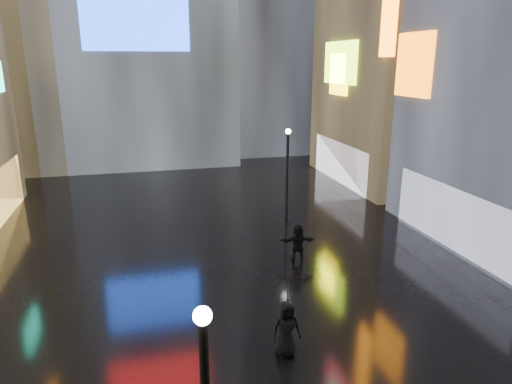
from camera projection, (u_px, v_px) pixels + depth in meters
name	position (u px, v px, depth m)	size (l,w,h in m)	color
ground	(216.00, 246.00, 22.49)	(140.00, 140.00, 0.00)	black
lamp_far	(287.00, 169.00, 25.65)	(0.30, 0.30, 5.20)	black
pedestrian_4	(286.00, 329.00, 13.92)	(0.89, 0.58, 1.81)	black
pedestrian_5	(298.00, 243.00, 20.64)	(1.59, 0.51, 1.71)	black
umbrella_2	(287.00, 289.00, 13.55)	(0.97, 0.98, 0.89)	black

